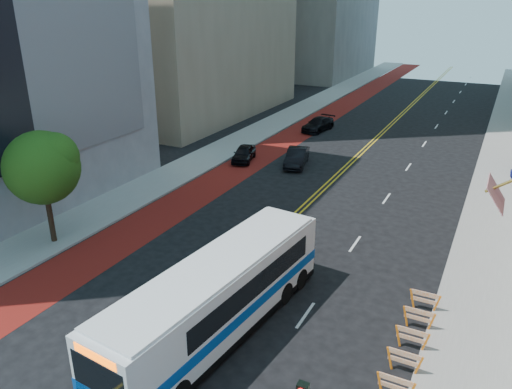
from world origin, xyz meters
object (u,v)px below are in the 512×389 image
object	(u,v)px
street_tree	(43,165)
car_a	(244,153)
transit_bus	(220,296)
car_b	(297,157)
car_c	(318,124)

from	to	relation	value
street_tree	car_a	distance (m)	19.75
street_tree	transit_bus	size ratio (longest dim) A/B	0.51
car_a	car_b	world-z (taller)	car_b
street_tree	car_b	distance (m)	21.67
transit_bus	car_b	size ratio (longest dim) A/B	2.84
car_a	car_c	world-z (taller)	car_c
car_a	transit_bus	bearing A→B (deg)	-79.01
car_b	transit_bus	bearing A→B (deg)	-88.92
transit_bus	car_a	world-z (taller)	transit_bus
car_a	car_b	xyz separation A→B (m)	(4.72, 0.87, 0.07)
car_b	car_c	world-z (taller)	car_b
transit_bus	car_c	size ratio (longest dim) A/B	2.70
car_c	car_a	bearing A→B (deg)	-90.87
car_c	street_tree	bearing A→B (deg)	-89.74
car_a	car_c	distance (m)	13.22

